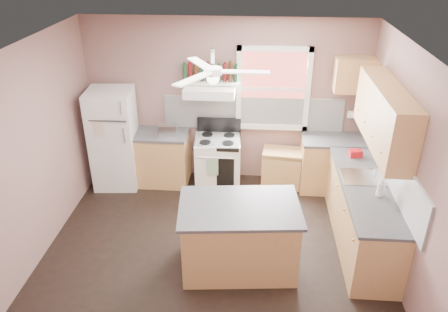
# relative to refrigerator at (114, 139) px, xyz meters

# --- Properties ---
(floor) EXTENTS (4.50, 4.50, 0.00)m
(floor) POSITION_rel_refrigerator_xyz_m (1.78, -1.59, -0.82)
(floor) COLOR black
(floor) RESTS_ON ground
(ceiling) EXTENTS (4.50, 4.50, 0.00)m
(ceiling) POSITION_rel_refrigerator_xyz_m (1.78, -1.59, 1.88)
(ceiling) COLOR white
(ceiling) RESTS_ON ground
(wall_back) EXTENTS (4.50, 0.05, 2.70)m
(wall_back) POSITION_rel_refrigerator_xyz_m (1.78, 0.43, 0.53)
(wall_back) COLOR #7E5C56
(wall_back) RESTS_ON ground
(wall_right) EXTENTS (0.05, 4.00, 2.70)m
(wall_right) POSITION_rel_refrigerator_xyz_m (4.06, -1.59, 0.53)
(wall_right) COLOR #7E5C56
(wall_right) RESTS_ON ground
(wall_left) EXTENTS (0.05, 4.00, 2.70)m
(wall_left) POSITION_rel_refrigerator_xyz_m (-0.49, -1.59, 0.53)
(wall_left) COLOR #7E5C56
(wall_left) RESTS_ON ground
(backsplash_back) EXTENTS (2.90, 0.03, 0.55)m
(backsplash_back) POSITION_rel_refrigerator_xyz_m (2.23, 0.39, 0.35)
(backsplash_back) COLOR white
(backsplash_back) RESTS_ON wall_back
(backsplash_right) EXTENTS (0.03, 2.60, 0.55)m
(backsplash_right) POSITION_rel_refrigerator_xyz_m (4.02, -1.29, 0.35)
(backsplash_right) COLOR white
(backsplash_right) RESTS_ON wall_right
(window_view) EXTENTS (1.00, 0.02, 1.20)m
(window_view) POSITION_rel_refrigerator_xyz_m (2.53, 0.39, 0.78)
(window_view) COLOR maroon
(window_view) RESTS_ON wall_back
(window_frame) EXTENTS (1.16, 0.07, 1.36)m
(window_frame) POSITION_rel_refrigerator_xyz_m (2.53, 0.36, 0.78)
(window_frame) COLOR white
(window_frame) RESTS_ON wall_back
(refrigerator) EXTENTS (0.75, 0.73, 1.64)m
(refrigerator) POSITION_rel_refrigerator_xyz_m (0.00, 0.00, 0.00)
(refrigerator) COLOR white
(refrigerator) RESTS_ON floor
(base_cabinet_left) EXTENTS (0.90, 0.60, 0.86)m
(base_cabinet_left) POSITION_rel_refrigerator_xyz_m (0.72, 0.11, -0.39)
(base_cabinet_left) COLOR #B4814B
(base_cabinet_left) RESTS_ON floor
(counter_left) EXTENTS (0.92, 0.62, 0.04)m
(counter_left) POSITION_rel_refrigerator_xyz_m (0.72, 0.11, 0.06)
(counter_left) COLOR #3F3F41
(counter_left) RESTS_ON base_cabinet_left
(toaster) EXTENTS (0.30, 0.19, 0.18)m
(toaster) POSITION_rel_refrigerator_xyz_m (0.88, 0.04, 0.17)
(toaster) COLOR silver
(toaster) RESTS_ON counter_left
(stove) EXTENTS (0.76, 0.69, 0.86)m
(stove) POSITION_rel_refrigerator_xyz_m (1.68, 0.03, -0.39)
(stove) COLOR white
(stove) RESTS_ON floor
(range_hood) EXTENTS (0.78, 0.50, 0.14)m
(range_hood) POSITION_rel_refrigerator_xyz_m (1.55, 0.16, 0.80)
(range_hood) COLOR white
(range_hood) RESTS_ON wall_back
(bottle_shelf) EXTENTS (0.90, 0.26, 0.03)m
(bottle_shelf) POSITION_rel_refrigerator_xyz_m (1.55, 0.28, 0.90)
(bottle_shelf) COLOR white
(bottle_shelf) RESTS_ON range_hood
(cart) EXTENTS (0.67, 0.48, 0.63)m
(cart) POSITION_rel_refrigerator_xyz_m (2.73, 0.16, -0.51)
(cart) COLOR #B4814B
(cart) RESTS_ON floor
(base_cabinet_corner) EXTENTS (1.00, 0.60, 0.86)m
(base_cabinet_corner) POSITION_rel_refrigerator_xyz_m (3.53, 0.11, -0.39)
(base_cabinet_corner) COLOR #B4814B
(base_cabinet_corner) RESTS_ON floor
(base_cabinet_right) EXTENTS (0.60, 2.20, 0.86)m
(base_cabinet_right) POSITION_rel_refrigerator_xyz_m (3.73, -1.29, -0.39)
(base_cabinet_right) COLOR #B4814B
(base_cabinet_right) RESTS_ON floor
(counter_corner) EXTENTS (1.02, 0.62, 0.04)m
(counter_corner) POSITION_rel_refrigerator_xyz_m (3.53, 0.11, 0.06)
(counter_corner) COLOR #3F3F41
(counter_corner) RESTS_ON base_cabinet_corner
(counter_right) EXTENTS (0.62, 2.22, 0.04)m
(counter_right) POSITION_rel_refrigerator_xyz_m (3.72, -1.29, 0.06)
(counter_right) COLOR #3F3F41
(counter_right) RESTS_ON base_cabinet_right
(sink) EXTENTS (0.55, 0.45, 0.03)m
(sink) POSITION_rel_refrigerator_xyz_m (3.72, -1.09, 0.07)
(sink) COLOR silver
(sink) RESTS_ON counter_right
(faucet) EXTENTS (0.03, 0.03, 0.14)m
(faucet) POSITION_rel_refrigerator_xyz_m (3.88, -1.09, 0.15)
(faucet) COLOR silver
(faucet) RESTS_ON sink
(upper_cabinet_right) EXTENTS (0.33, 1.80, 0.76)m
(upper_cabinet_right) POSITION_rel_refrigerator_xyz_m (3.86, -1.09, 0.96)
(upper_cabinet_right) COLOR #B4814B
(upper_cabinet_right) RESTS_ON wall_right
(upper_cabinet_corner) EXTENTS (0.60, 0.33, 0.52)m
(upper_cabinet_corner) POSITION_rel_refrigerator_xyz_m (3.73, 0.24, 1.08)
(upper_cabinet_corner) COLOR #B4814B
(upper_cabinet_corner) RESTS_ON wall_back
(paper_towel) EXTENTS (0.26, 0.12, 0.12)m
(paper_towel) POSITION_rel_refrigerator_xyz_m (3.85, 0.27, 0.43)
(paper_towel) COLOR white
(paper_towel) RESTS_ON wall_back
(island) EXTENTS (1.45, 0.99, 0.86)m
(island) POSITION_rel_refrigerator_xyz_m (2.12, -1.90, -0.39)
(island) COLOR #B4814B
(island) RESTS_ON floor
(island_top) EXTENTS (1.54, 1.08, 0.04)m
(island_top) POSITION_rel_refrigerator_xyz_m (2.12, -1.90, 0.06)
(island_top) COLOR #3F3F41
(island_top) RESTS_ON island
(ceiling_fan_hub) EXTENTS (0.20, 0.20, 0.08)m
(ceiling_fan_hub) POSITION_rel_refrigerator_xyz_m (1.78, -1.59, 1.63)
(ceiling_fan_hub) COLOR white
(ceiling_fan_hub) RESTS_ON ceiling
(soap_bottle) EXTENTS (0.14, 0.14, 0.26)m
(soap_bottle) POSITION_rel_refrigerator_xyz_m (3.84, -1.55, 0.21)
(soap_bottle) COLOR silver
(soap_bottle) RESTS_ON counter_right
(red_caddy) EXTENTS (0.20, 0.14, 0.10)m
(red_caddy) POSITION_rel_refrigerator_xyz_m (3.73, -0.49, 0.13)
(red_caddy) COLOR #B00F14
(red_caddy) RESTS_ON counter_right
(wine_bottles) EXTENTS (0.86, 0.06, 0.31)m
(wine_bottles) POSITION_rel_refrigerator_xyz_m (1.56, 0.28, 1.06)
(wine_bottles) COLOR #143819
(wine_bottles) RESTS_ON bottle_shelf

